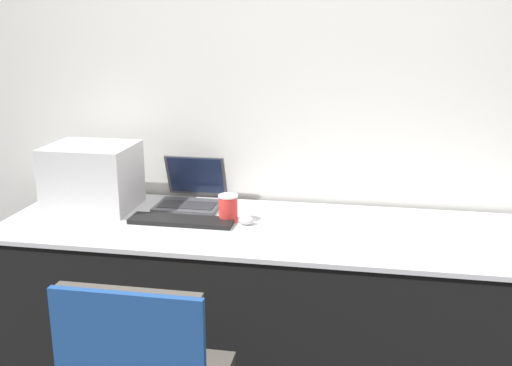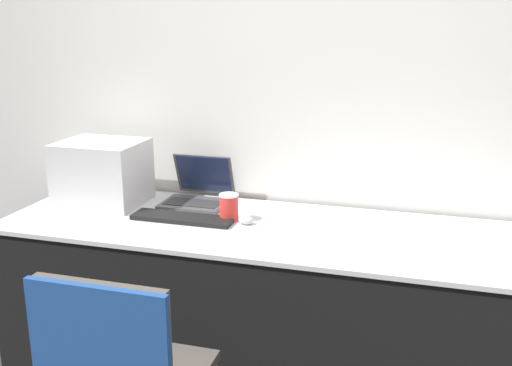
# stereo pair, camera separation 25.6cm
# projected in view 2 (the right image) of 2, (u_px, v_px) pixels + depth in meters

# --- Properties ---
(wall_back) EXTENTS (8.00, 0.05, 2.60)m
(wall_back) POSITION_uv_depth(u_px,v_px,m) (310.00, 91.00, 2.78)
(wall_back) COLOR silver
(wall_back) RESTS_ON ground_plane
(table) EXTENTS (2.51, 0.73, 0.76)m
(table) POSITION_uv_depth(u_px,v_px,m) (286.00, 310.00, 2.64)
(table) COLOR black
(table) RESTS_ON ground_plane
(printer) EXTENTS (0.39, 0.32, 0.30)m
(printer) POSITION_uv_depth(u_px,v_px,m) (102.00, 170.00, 2.85)
(printer) COLOR silver
(printer) RESTS_ON table
(laptop_left) EXTENTS (0.30, 0.30, 0.22)m
(laptop_left) POSITION_uv_depth(u_px,v_px,m) (198.00, 193.00, 2.88)
(laptop_left) COLOR #4C4C51
(laptop_left) RESTS_ON table
(external_keyboard) EXTENTS (0.46, 0.12, 0.02)m
(external_keyboard) POSITION_uv_depth(u_px,v_px,m) (183.00, 218.00, 2.64)
(external_keyboard) COLOR black
(external_keyboard) RESTS_ON table
(coffee_cup) EXTENTS (0.09, 0.09, 0.12)m
(coffee_cup) POSITION_uv_depth(u_px,v_px,m) (229.00, 207.00, 2.63)
(coffee_cup) COLOR red
(coffee_cup) RESTS_ON table
(mouse) EXTENTS (0.07, 0.05, 0.04)m
(mouse) POSITION_uv_depth(u_px,v_px,m) (246.00, 220.00, 2.59)
(mouse) COLOR silver
(mouse) RESTS_ON table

